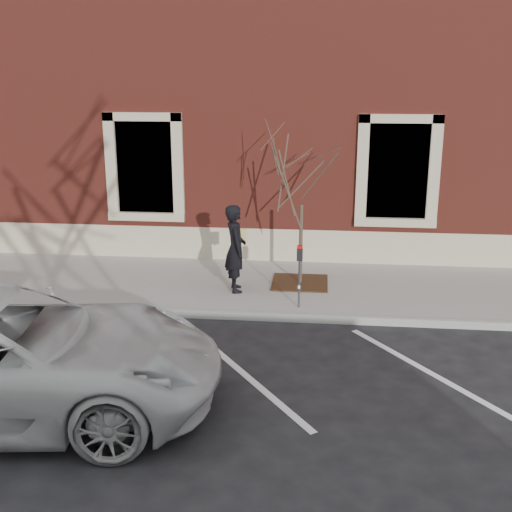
# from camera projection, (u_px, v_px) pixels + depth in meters

# --- Properties ---
(ground) EXTENTS (120.00, 120.00, 0.00)m
(ground) POSITION_uv_depth(u_px,v_px,m) (253.00, 319.00, 12.46)
(ground) COLOR #28282B
(ground) RESTS_ON ground
(sidewalk_near) EXTENTS (40.00, 3.50, 0.15)m
(sidewalk_near) POSITION_uv_depth(u_px,v_px,m) (261.00, 286.00, 14.12)
(sidewalk_near) COLOR gray
(sidewalk_near) RESTS_ON ground
(curb_near) EXTENTS (40.00, 0.12, 0.15)m
(curb_near) POSITION_uv_depth(u_px,v_px,m) (252.00, 316.00, 12.40)
(curb_near) COLOR #9E9E99
(curb_near) RESTS_ON ground
(parking_stripes) EXTENTS (28.00, 4.40, 0.01)m
(parking_stripes) POSITION_uv_depth(u_px,v_px,m) (238.00, 369.00, 10.36)
(parking_stripes) COLOR silver
(parking_stripes) RESTS_ON ground
(building_civic) EXTENTS (40.00, 8.62, 8.00)m
(building_civic) POSITION_uv_depth(u_px,v_px,m) (282.00, 94.00, 18.75)
(building_civic) COLOR maroon
(building_civic) RESTS_ON ground
(man) EXTENTS (0.60, 0.76, 1.85)m
(man) POSITION_uv_depth(u_px,v_px,m) (235.00, 248.00, 13.38)
(man) COLOR black
(man) RESTS_ON sidewalk_near
(parking_meter) EXTENTS (0.12, 0.09, 1.27)m
(parking_meter) POSITION_uv_depth(u_px,v_px,m) (300.00, 265.00, 12.41)
(parking_meter) COLOR #595B60
(parking_meter) RESTS_ON sidewalk_near
(tree_grate) EXTENTS (1.21, 1.21, 0.03)m
(tree_grate) POSITION_uv_depth(u_px,v_px,m) (300.00, 283.00, 14.08)
(tree_grate) COLOR #452A16
(tree_grate) RESTS_ON sidewalk_near
(sapling) EXTENTS (1.91, 1.91, 3.18)m
(sapling) POSITION_uv_depth(u_px,v_px,m) (302.00, 183.00, 13.46)
(sapling) COLOR #4E402F
(sapling) RESTS_ON sidewalk_near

